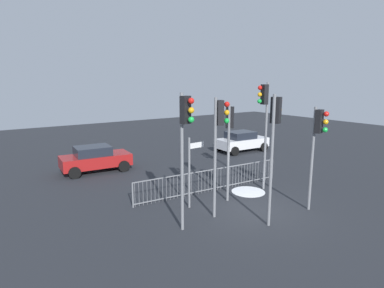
# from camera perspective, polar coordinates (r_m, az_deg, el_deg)

# --- Properties ---
(ground_plane) EXTENTS (60.00, 60.00, 0.00)m
(ground_plane) POSITION_cam_1_polar(r_m,az_deg,el_deg) (13.64, 10.74, -11.28)
(ground_plane) COLOR #26282D
(traffic_light_mid_right) EXTENTS (0.55, 0.37, 4.68)m
(traffic_light_mid_right) POSITION_cam_1_polar(r_m,az_deg,el_deg) (11.62, 14.17, 2.25)
(traffic_light_mid_right) COLOR slate
(traffic_light_mid_right) RESTS_ON ground
(traffic_light_mid_left) EXTENTS (0.36, 0.56, 4.75)m
(traffic_light_mid_left) POSITION_cam_1_polar(r_m,az_deg,el_deg) (10.74, -1.23, 2.12)
(traffic_light_mid_left) COLOR slate
(traffic_light_mid_left) RESTS_ON ground
(traffic_light_foreground_left) EXTENTS (0.36, 0.56, 4.14)m
(traffic_light_foreground_left) POSITION_cam_1_polar(r_m,az_deg,el_deg) (13.48, 20.98, 1.35)
(traffic_light_foreground_left) COLOR slate
(traffic_light_foreground_left) RESTS_ON ground
(traffic_light_foreground_right) EXTENTS (0.48, 0.45, 4.15)m
(traffic_light_foreground_right) POSITION_cam_1_polar(r_m,az_deg,el_deg) (13.89, 6.53, 2.33)
(traffic_light_foreground_right) COLOR slate
(traffic_light_foreground_right) RESTS_ON ground
(traffic_light_rear_right) EXTENTS (0.53, 0.40, 4.53)m
(traffic_light_rear_right) POSITION_cam_1_polar(r_m,az_deg,el_deg) (11.98, 4.75, 2.29)
(traffic_light_rear_right) COLOR slate
(traffic_light_rear_right) RESTS_ON ground
(traffic_light_rear_left) EXTENTS (0.56, 0.36, 5.05)m
(traffic_light_rear_left) POSITION_cam_1_polar(r_m,az_deg,el_deg) (15.42, 12.44, 5.40)
(traffic_light_rear_left) COLOR slate
(traffic_light_rear_left) RESTS_ON ground
(direction_sign_post) EXTENTS (0.79, 0.12, 2.91)m
(direction_sign_post) POSITION_cam_1_polar(r_m,az_deg,el_deg) (13.22, -0.27, -4.31)
(direction_sign_post) COLOR slate
(direction_sign_post) RESTS_ON ground
(pedestrian_guard_railing) EXTENTS (7.80, 0.53, 1.07)m
(pedestrian_guard_railing) POSITION_cam_1_polar(r_m,az_deg,el_deg) (15.42, 3.39, -6.26)
(pedestrian_guard_railing) COLOR slate
(pedestrian_guard_railing) RESTS_ON ground
(car_white_far) EXTENTS (3.88, 2.09, 1.47)m
(car_white_far) POSITION_cam_1_polar(r_m,az_deg,el_deg) (24.14, 8.62, 0.52)
(car_white_far) COLOR silver
(car_white_far) RESTS_ON ground
(car_red_near) EXTENTS (3.91, 2.15, 1.47)m
(car_red_near) POSITION_cam_1_polar(r_m,az_deg,el_deg) (19.41, -16.50, -2.41)
(car_red_near) COLOR maroon
(car_red_near) RESTS_ON ground
(snow_patch_kerb) EXTENTS (1.56, 1.56, 0.01)m
(snow_patch_kerb) POSITION_cam_1_polar(r_m,az_deg,el_deg) (15.71, 9.75, -8.17)
(snow_patch_kerb) COLOR white
(snow_patch_kerb) RESTS_ON ground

